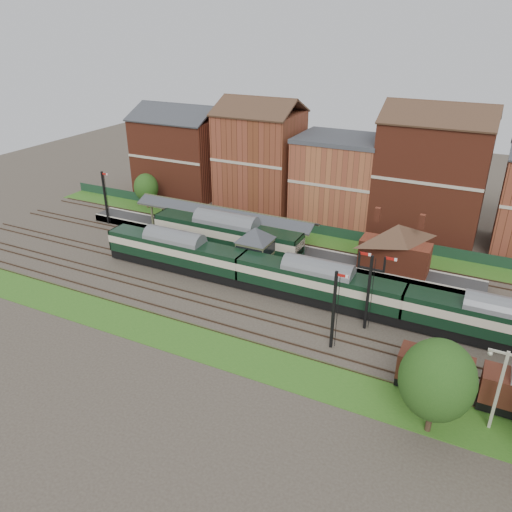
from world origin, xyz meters
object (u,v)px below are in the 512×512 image
at_px(signal_box, 255,249).
at_px(semaphore_bracket, 369,287).
at_px(platform_railcar, 227,235).
at_px(dmu_train, 317,283).

distance_m(signal_box, semaphore_bracket, 16.16).
bearing_deg(semaphore_bracket, platform_railcar, 156.57).
height_order(semaphore_bracket, platform_railcar, semaphore_bracket).
relative_size(signal_box, semaphore_bracket, 0.73).
xyz_separation_m(semaphore_bracket, dmu_train, (-6.05, 2.50, -2.18)).
relative_size(signal_box, platform_railcar, 0.30).
bearing_deg(dmu_train, semaphore_bracket, -22.46).
bearing_deg(semaphore_bracket, dmu_train, 157.54).
bearing_deg(semaphore_bracket, signal_box, 159.08).
height_order(signal_box, platform_railcar, signal_box).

